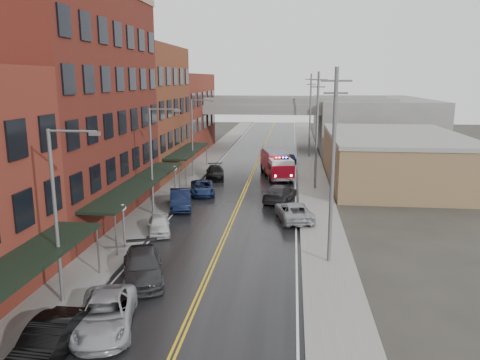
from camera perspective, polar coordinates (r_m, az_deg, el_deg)
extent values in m
cube|color=black|center=(44.73, 0.12, -2.38)|extent=(11.00, 160.00, 0.02)
cube|color=slate|center=(46.07, -8.95, -2.01)|extent=(3.00, 160.00, 0.15)
cube|color=slate|center=(44.54, 9.51, -2.53)|extent=(3.00, 160.00, 0.15)
cube|color=gray|center=(45.66, -6.95, -2.08)|extent=(0.30, 160.00, 0.15)
cube|color=gray|center=(44.47, 7.38, -2.48)|extent=(0.30, 160.00, 0.15)
cube|color=#591A17|center=(40.35, -20.38, 8.21)|extent=(9.00, 20.00, 18.00)
cube|color=brown|center=(56.60, -12.31, 8.13)|extent=(9.00, 15.00, 15.00)
cube|color=maroon|center=(73.46, -7.89, 8.01)|extent=(9.00, 20.00, 12.00)
cube|color=brown|center=(54.91, 18.17, 2.41)|extent=(14.00, 22.00, 5.00)
cube|color=slate|center=(84.38, 15.55, 6.86)|extent=(18.00, 30.00, 8.00)
cylinder|color=slate|center=(28.74, -16.92, -8.29)|extent=(0.10, 0.10, 3.00)
cube|color=black|center=(38.94, -12.07, -0.35)|extent=(2.60, 18.00, 0.18)
cylinder|color=slate|center=(31.17, -14.90, -6.54)|extent=(0.10, 0.10, 3.00)
cylinder|color=slate|center=(47.01, -7.38, 0.11)|extent=(0.10, 0.10, 3.00)
cube|color=black|center=(55.53, -6.41, 3.58)|extent=(2.60, 13.00, 0.18)
cylinder|color=slate|center=(49.68, -6.62, 0.79)|extent=(0.10, 0.10, 3.00)
cylinder|color=slate|center=(61.43, -4.08, 3.05)|extent=(0.10, 0.10, 3.00)
cylinder|color=#59595B|center=(32.63, -13.96, -5.82)|extent=(0.14, 0.14, 2.80)
sphere|color=silver|center=(32.21, -14.10, -3.28)|extent=(0.44, 0.44, 0.44)
cylinder|color=#59595B|center=(45.53, -7.91, -0.43)|extent=(0.14, 0.14, 2.80)
sphere|color=silver|center=(45.23, -7.97, 1.42)|extent=(0.44, 0.44, 0.44)
cylinder|color=#59595B|center=(24.93, -21.54, -4.52)|extent=(0.18, 0.18, 9.00)
cylinder|color=#59595B|center=(23.55, -19.78, 5.62)|extent=(2.40, 0.12, 0.12)
cube|color=#59595B|center=(23.10, -17.30, 5.42)|extent=(0.50, 0.22, 0.18)
cylinder|color=#59595B|center=(39.37, -10.74, 2.07)|extent=(0.18, 0.18, 9.00)
cylinder|color=#59595B|center=(38.51, -9.28, 8.50)|extent=(2.40, 0.12, 0.12)
cube|color=#59595B|center=(38.23, -7.67, 8.38)|extent=(0.50, 0.22, 0.18)
cylinder|color=#59595B|center=(54.69, -5.84, 5.05)|extent=(0.18, 0.18, 9.00)
cylinder|color=#59595B|center=(54.07, -4.68, 9.67)|extent=(2.40, 0.12, 0.12)
cube|color=#59595B|center=(53.87, -3.52, 9.57)|extent=(0.50, 0.22, 0.18)
cylinder|color=#59595B|center=(28.62, 11.22, 1.30)|extent=(0.24, 0.24, 12.00)
cube|color=#59595B|center=(28.12, 11.67, 11.76)|extent=(1.80, 0.12, 0.12)
cube|color=#59595B|center=(28.13, 11.61, 10.34)|extent=(1.40, 0.12, 0.12)
cylinder|color=#59595B|center=(48.37, 9.34, 5.80)|extent=(0.24, 0.24, 12.00)
cube|color=#59595B|center=(48.07, 9.56, 11.96)|extent=(1.80, 0.12, 0.12)
cube|color=#59595B|center=(48.08, 9.53, 11.13)|extent=(1.40, 0.12, 0.12)
cylinder|color=#59595B|center=(68.27, 8.54, 7.68)|extent=(0.24, 0.24, 12.00)
cube|color=#59595B|center=(68.06, 8.68, 12.04)|extent=(1.80, 0.12, 0.12)
cube|color=#59595B|center=(68.06, 8.66, 11.45)|extent=(1.40, 0.12, 0.12)
cube|color=slate|center=(75.30, 2.83, 8.79)|extent=(40.00, 10.00, 1.50)
cube|color=slate|center=(77.10, -5.43, 6.03)|extent=(1.60, 8.00, 6.00)
cube|color=slate|center=(75.73, 11.18, 5.74)|extent=(1.60, 8.00, 6.00)
cube|color=#AE081B|center=(56.03, 4.24, 2.24)|extent=(3.74, 6.07, 2.16)
cube|color=#AE081B|center=(52.23, 5.03, 1.15)|extent=(3.09, 3.17, 1.54)
cube|color=silver|center=(52.04, 5.05, 2.25)|extent=(2.92, 2.94, 0.51)
cube|color=black|center=(52.37, 4.99, 1.52)|extent=(2.88, 2.17, 0.82)
cube|color=slate|center=(55.83, 4.26, 3.49)|extent=(3.40, 5.61, 0.31)
cube|color=black|center=(51.98, 5.05, 2.62)|extent=(1.67, 0.64, 0.14)
sphere|color=#FF0C0C|center=(51.86, 4.44, 2.70)|extent=(0.21, 0.21, 0.21)
sphere|color=#1933FF|center=(52.08, 5.67, 2.72)|extent=(0.21, 0.21, 0.21)
cylinder|color=black|center=(52.08, 3.81, 0.27)|extent=(1.08, 0.58, 1.03)
cylinder|color=black|center=(52.51, 6.24, 0.32)|extent=(1.08, 0.58, 1.03)
cylinder|color=black|center=(55.54, 3.17, 1.04)|extent=(1.08, 0.58, 1.03)
cylinder|color=black|center=(55.95, 5.46, 1.08)|extent=(1.08, 0.58, 1.03)
cylinder|color=black|center=(58.03, 2.76, 1.53)|extent=(1.08, 0.58, 1.03)
cylinder|color=black|center=(58.42, 4.95, 1.57)|extent=(1.08, 0.58, 1.03)
imported|color=black|center=(21.75, -22.29, -17.73)|extent=(1.71, 4.81, 1.58)
imported|color=#999BA0|center=(23.14, -16.11, -15.44)|extent=(3.77, 5.90, 1.51)
imported|color=#2A2A2D|center=(27.78, -11.77, -10.28)|extent=(3.90, 5.93, 1.60)
imported|color=silver|center=(35.54, -9.85, -5.37)|extent=(2.62, 4.19, 1.33)
imported|color=black|center=(41.83, -7.27, -2.36)|extent=(2.96, 5.34, 1.67)
imported|color=#122046|center=(46.71, -4.61, -0.93)|extent=(3.34, 5.30, 1.36)
imported|color=black|center=(54.00, -3.07, 0.95)|extent=(2.81, 5.29, 1.46)
imported|color=#97989E|center=(38.30, 6.56, -3.82)|extent=(3.55, 5.86, 1.52)
imported|color=#242427|center=(44.11, 4.87, -1.59)|extent=(3.50, 5.83, 1.58)
imported|color=#B8B8B8|center=(59.98, 5.64, 2.00)|extent=(2.70, 4.29, 1.36)
imported|color=black|center=(63.33, 5.71, 2.56)|extent=(2.67, 4.50, 1.40)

